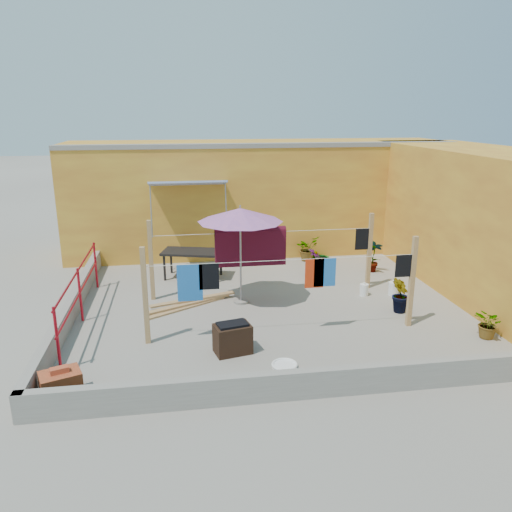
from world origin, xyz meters
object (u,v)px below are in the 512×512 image
Objects in this scene: brick_stack at (61,385)px; water_jug_a at (393,288)px; patio_umbrella at (240,216)px; brazier at (233,338)px; white_basin at (285,365)px; water_jug_b at (364,290)px; outdoor_table at (193,253)px; green_hose at (321,258)px; plant_back_a at (307,249)px.

brick_stack is 1.91× the size of water_jug_a.
patio_umbrella reaches higher than brazier.
white_basin is 3.87m from water_jug_b.
patio_umbrella is at bearing 79.38° from brazier.
outdoor_table is at bearing 68.27° from brick_stack.
outdoor_table reaches higher than green_hose.
plant_back_a reaches higher than water_jug_a.
patio_umbrella is at bearing -132.19° from green_hose.
patio_umbrella reaches higher than water_jug_b.
water_jug_b reaches higher than white_basin.
outdoor_table is 3.79m from green_hose.
water_jug_a reaches higher than white_basin.
water_jug_b is at bearing 50.34° from white_basin.
brick_stack is at bearing -111.73° from outdoor_table.
green_hose is at bearing 15.70° from outdoor_table.
white_basin is at bearing -74.80° from outdoor_table.
white_basin is at bearing -137.23° from water_jug_a.
plant_back_a is (2.66, 5.21, 0.08)m from brazier.
brazier reaches higher than water_jug_a.
patio_umbrella is at bearing -62.74° from outdoor_table.
water_jug_b is at bearing -78.44° from plant_back_a.
white_basin is (0.35, -2.97, -1.91)m from patio_umbrella.
patio_umbrella is 3.14× the size of brazier.
water_jug_b reaches higher than green_hose.
green_hose is (3.60, 1.01, -0.59)m from outdoor_table.
brazier is at bearing -82.67° from outdoor_table.
plant_back_a is (-1.26, 2.97, 0.19)m from water_jug_a.
plant_back_a is at bearing 49.76° from brick_stack.
water_jug_a is at bearing 42.77° from white_basin.
plant_back_a reaches higher than brazier.
white_basin is 0.63× the size of plant_back_a.
brick_stack is at bearing -173.70° from white_basin.
brick_stack is 1.17× the size of green_hose.
water_jug_a is (3.92, 2.25, -0.11)m from brazier.
brazier is 1.59× the size of white_basin.
plant_back_a is at bearing 62.95° from brazier.
water_jug_a is at bearing 29.80° from brazier.
brazier is 1.00× the size of plant_back_a.
green_hose is (2.63, 2.90, -1.91)m from patio_umbrella.
brick_stack reaches higher than white_basin.
brick_stack is (-3.06, -3.35, -1.73)m from patio_umbrella.
patio_umbrella reaches higher than outdoor_table.
water_jug_a is at bearing -23.62° from outdoor_table.
white_basin is at bearing 6.30° from brick_stack.
brazier is at bearing -150.20° from water_jug_a.
outdoor_table is 2.42× the size of brick_stack.
outdoor_table is 4.26m from water_jug_b.
water_jug_a is at bearing -73.83° from green_hose.
brick_stack is 6.77m from water_jug_b.
brick_stack is at bearing -158.45° from brazier.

